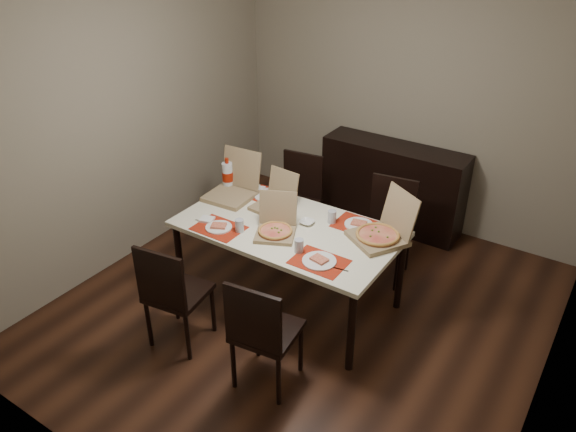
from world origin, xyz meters
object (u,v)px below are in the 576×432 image
at_px(chair_near_left, 172,291).
at_px(chair_far_right, 388,224).
at_px(dip_bowl, 307,222).
at_px(chair_far_left, 298,196).
at_px(soda_bottle, 228,176).
at_px(sideboard, 392,186).
at_px(pizza_box_center, 276,228).
at_px(chair_near_right, 262,331).
at_px(dining_table, 288,234).

height_order(chair_near_left, chair_far_right, same).
height_order(chair_far_right, dip_bowl, chair_far_right).
distance_m(chair_far_left, dip_bowl, 0.98).
relative_size(dip_bowl, soda_bottle, 0.39).
xyz_separation_m(sideboard, dip_bowl, (-0.07, -1.61, 0.31)).
bearing_deg(sideboard, chair_near_left, -102.55).
bearing_deg(chair_far_left, pizza_box_center, -66.64).
relative_size(chair_near_right, chair_far_left, 1.00).
distance_m(chair_near_right, chair_far_right, 1.81).
height_order(dining_table, chair_near_right, chair_near_right).
bearing_deg(chair_far_right, dip_bowl, -118.47).
distance_m(chair_far_left, chair_far_right, 0.98).
bearing_deg(dip_bowl, chair_far_left, 126.96).
bearing_deg(dining_table, dip_bowl, 49.47).
bearing_deg(chair_near_left, sideboard, 77.45).
distance_m(chair_far_left, pizza_box_center, 1.15).
xyz_separation_m(chair_near_left, chair_near_right, (0.82, 0.02, 0.00)).
bearing_deg(chair_far_left, dip_bowl, -53.04).
height_order(chair_near_left, dip_bowl, chair_near_left).
relative_size(pizza_box_center, dip_bowl, 3.70).
bearing_deg(soda_bottle, chair_far_right, 23.64).
relative_size(chair_far_left, pizza_box_center, 2.12).
xyz_separation_m(dining_table, chair_near_right, (0.40, -0.93, -0.17)).
bearing_deg(chair_far_right, chair_near_left, -117.21).
bearing_deg(pizza_box_center, chair_near_right, -61.86).
xyz_separation_m(dining_table, chair_far_left, (-0.46, 0.88, -0.17)).
xyz_separation_m(chair_near_left, chair_far_left, (-0.04, 1.83, 0.00)).
distance_m(chair_near_left, chair_far_left, 1.83).
bearing_deg(pizza_box_center, chair_near_left, -116.50).
height_order(dining_table, chair_near_left, chair_near_left).
distance_m(dip_bowl, soda_bottle, 0.97).
relative_size(chair_near_left, chair_far_right, 1.00).
distance_m(sideboard, pizza_box_center, 1.92).
bearing_deg(chair_far_right, soda_bottle, -156.36).
bearing_deg(sideboard, dip_bowl, -92.42).
height_order(chair_near_right, chair_far_left, same).
bearing_deg(chair_near_right, dip_bowl, 105.53).
relative_size(dining_table, chair_near_left, 1.94).
bearing_deg(dip_bowl, dining_table, -130.53).
bearing_deg(chair_near_right, soda_bottle, 135.91).
height_order(dip_bowl, soda_bottle, soda_bottle).
distance_m(chair_near_left, dip_bowl, 1.22).
bearing_deg(sideboard, chair_far_left, -126.82).
xyz_separation_m(chair_near_left, chair_far_right, (0.94, 1.82, 0.00)).
bearing_deg(sideboard, dining_table, -95.73).
bearing_deg(dip_bowl, chair_far_right, 61.53).
relative_size(dining_table, dip_bowl, 15.21).
height_order(chair_near_left, pizza_box_center, pizza_box_center).
distance_m(sideboard, soda_bottle, 1.83).
xyz_separation_m(pizza_box_center, soda_bottle, (-0.83, 0.42, 0.08)).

